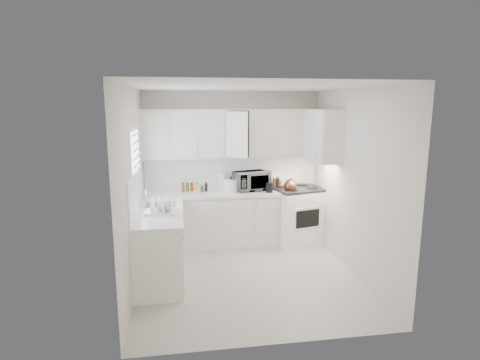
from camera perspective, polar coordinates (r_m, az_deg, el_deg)
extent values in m
plane|color=beige|center=(5.66, 1.12, -13.89)|extent=(3.20, 3.20, 0.00)
plane|color=white|center=(5.14, 1.23, 13.44)|extent=(3.20, 3.20, 0.00)
plane|color=beige|center=(6.80, -1.16, 1.83)|extent=(3.00, 0.00, 3.00)
plane|color=beige|center=(3.73, 5.46, -5.85)|extent=(3.00, 0.00, 3.00)
plane|color=beige|center=(5.21, -15.32, -1.37)|extent=(0.00, 3.20, 3.20)
plane|color=beige|center=(5.70, 16.20, -0.38)|extent=(0.00, 3.20, 3.20)
cube|color=silver|center=(6.53, -4.18, -1.93)|extent=(2.24, 0.64, 0.05)
cube|color=silver|center=(5.46, -11.65, -4.69)|extent=(0.64, 1.62, 0.05)
cube|color=silver|center=(6.80, -1.15, 1.19)|extent=(2.98, 0.02, 0.55)
cube|color=silver|center=(5.41, -14.95, -1.70)|extent=(0.02, 1.60, 0.55)
imported|color=gray|center=(6.61, 1.65, 0.16)|extent=(0.63, 0.46, 0.38)
cylinder|color=white|center=(6.74, -2.55, -0.12)|extent=(0.12, 0.12, 0.27)
cylinder|color=#943728|center=(6.62, -8.26, -1.05)|extent=(0.06, 0.06, 0.13)
cylinder|color=#2D6722|center=(6.53, -7.59, -1.19)|extent=(0.06, 0.06, 0.13)
cylinder|color=#A22E15|center=(6.62, -6.96, -1.01)|extent=(0.06, 0.06, 0.13)
cylinder|color=#EEF138|center=(6.54, -6.28, -1.15)|extent=(0.06, 0.06, 0.13)
cylinder|color=brown|center=(6.63, -5.66, -0.97)|extent=(0.06, 0.06, 0.13)
cylinder|color=black|center=(6.54, -4.96, -1.11)|extent=(0.06, 0.06, 0.13)
cylinder|color=#A22E15|center=(6.81, 3.84, -0.36)|extent=(0.06, 0.06, 0.19)
cylinder|color=#EEF138|center=(6.77, 4.41, -0.44)|extent=(0.06, 0.06, 0.19)
cylinder|color=brown|center=(6.84, 4.74, -0.33)|extent=(0.06, 0.06, 0.19)
cylinder|color=black|center=(6.79, 5.31, -0.41)|extent=(0.06, 0.06, 0.19)
cylinder|color=#943728|center=(6.86, 5.64, -0.30)|extent=(0.06, 0.06, 0.19)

